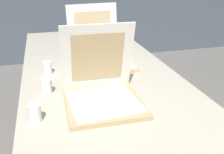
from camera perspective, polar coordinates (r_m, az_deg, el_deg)
table at (r=1.55m, az=-2.42°, el=-1.14°), size 0.90×2.37×0.75m
pizza_box_front at (r=1.21m, az=-2.14°, el=-3.39°), size 0.35×0.36×0.36m
pizza_box_middle at (r=1.69m, az=-2.44°, el=4.50°), size 0.39×0.43×0.37m
cup_white_near_center at (r=1.34m, az=-14.14°, el=-2.02°), size 0.05×0.05×0.07m
cup_white_near_left at (r=1.12m, az=-16.61°, el=-7.68°), size 0.05×0.05×0.07m
cup_white_mid at (r=1.59m, az=-13.98°, el=2.01°), size 0.05×0.05×0.07m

